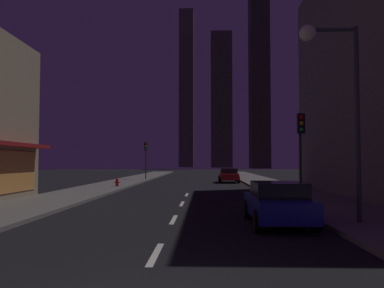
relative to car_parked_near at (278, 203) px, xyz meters
name	(u,v)px	position (x,y,z in m)	size (l,w,h in m)	color
ground_plane	(193,184)	(-3.60, 24.64, -0.79)	(78.00, 136.00, 0.10)	black
sidewalk_right	(264,183)	(3.40, 24.64, -0.67)	(4.00, 76.00, 0.15)	#605E59
sidewalk_left	(122,182)	(-10.60, 24.64, -0.67)	(4.00, 76.00, 0.15)	#605E59
lane_marking_center	(174,220)	(-3.60, 1.04, -0.73)	(0.16, 23.00, 0.01)	silver
skyscraper_distant_tall	(186,89)	(-9.32, 132.91, 29.65)	(5.53, 6.46, 60.78)	brown
skyscraper_distant_mid	(221,100)	(3.71, 123.02, 23.56)	(7.51, 5.84, 48.61)	#484436
skyscraper_distant_short	(259,81)	(14.69, 105.23, 26.51)	(5.73, 8.07, 54.49)	#333126
car_parked_near	(278,203)	(0.00, 0.00, 0.00)	(1.98, 4.24, 1.45)	navy
car_parked_far	(229,175)	(0.00, 25.81, 0.00)	(1.98, 4.24, 1.45)	#B21919
fire_hydrant_far_left	(117,182)	(-9.50, 17.53, -0.29)	(0.42, 0.30, 0.65)	red
traffic_light_near_right	(301,138)	(1.90, 4.37, 2.45)	(0.32, 0.48, 4.20)	#2D2D2D
traffic_light_far_left	(146,152)	(-9.10, 29.85, 2.45)	(0.32, 0.48, 4.20)	#2D2D2D
street_lamp_right	(332,74)	(1.78, -0.26, 4.33)	(1.96, 0.56, 6.58)	#38383D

